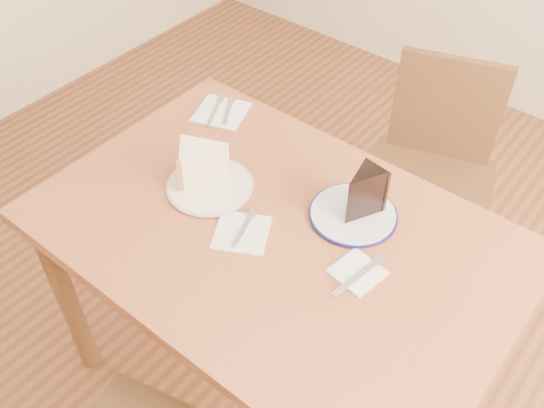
# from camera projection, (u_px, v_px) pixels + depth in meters

# --- Properties ---
(ground) EXTENTS (4.00, 4.00, 0.00)m
(ground) POSITION_uv_depth(u_px,v_px,m) (274.00, 380.00, 2.05)
(ground) COLOR #432212
(ground) RESTS_ON ground
(table) EXTENTS (1.20, 0.80, 0.75)m
(table) POSITION_uv_depth(u_px,v_px,m) (275.00, 255.00, 1.59)
(table) COLOR #5C2D19
(table) RESTS_ON ground
(chair_far) EXTENTS (0.53, 0.53, 0.85)m
(chair_far) POSITION_uv_depth(u_px,v_px,m) (430.00, 174.00, 2.08)
(chair_far) COLOR black
(chair_far) RESTS_ON ground
(plate_cream) EXTENTS (0.22, 0.22, 0.01)m
(plate_cream) POSITION_uv_depth(u_px,v_px,m) (210.00, 186.00, 1.62)
(plate_cream) COLOR silver
(plate_cream) RESTS_ON table
(plate_navy) EXTENTS (0.22, 0.22, 0.01)m
(plate_navy) POSITION_uv_depth(u_px,v_px,m) (353.00, 214.00, 1.55)
(plate_navy) COLOR white
(plate_navy) RESTS_ON table
(carrot_cake) EXTENTS (0.15, 0.15, 0.11)m
(carrot_cake) POSITION_uv_depth(u_px,v_px,m) (206.00, 163.00, 1.60)
(carrot_cake) COLOR white
(carrot_cake) RESTS_ON plate_cream
(chocolate_cake) EXTENTS (0.09, 0.11, 0.12)m
(chocolate_cake) POSITION_uv_depth(u_px,v_px,m) (360.00, 196.00, 1.50)
(chocolate_cake) COLOR black
(chocolate_cake) RESTS_ON plate_navy
(napkin_cream) EXTENTS (0.18, 0.18, 0.00)m
(napkin_cream) POSITION_uv_depth(u_px,v_px,m) (242.00, 232.00, 1.51)
(napkin_cream) COLOR white
(napkin_cream) RESTS_ON table
(napkin_navy) EXTENTS (0.12, 0.12, 0.00)m
(napkin_navy) POSITION_uv_depth(u_px,v_px,m) (358.00, 272.00, 1.42)
(napkin_navy) COLOR white
(napkin_navy) RESTS_ON table
(napkin_spare) EXTENTS (0.19, 0.19, 0.00)m
(napkin_spare) POSITION_uv_depth(u_px,v_px,m) (221.00, 112.00, 1.87)
(napkin_spare) COLOR white
(napkin_spare) RESTS_ON table
(fork_cream) EXTENTS (0.06, 0.14, 0.00)m
(fork_cream) POSITION_uv_depth(u_px,v_px,m) (244.00, 228.00, 1.51)
(fork_cream) COLOR silver
(fork_cream) RESTS_ON napkin_cream
(knife_navy) EXTENTS (0.04, 0.17, 0.00)m
(knife_navy) POSITION_uv_depth(u_px,v_px,m) (359.00, 276.00, 1.41)
(knife_navy) COLOR silver
(knife_navy) RESTS_ON napkin_navy
(fork_spare) EXTENTS (0.09, 0.13, 0.00)m
(fork_spare) POSITION_uv_depth(u_px,v_px,m) (228.00, 111.00, 1.86)
(fork_spare) COLOR silver
(fork_spare) RESTS_ON napkin_spare
(knife_spare) EXTENTS (0.09, 0.15, 0.00)m
(knife_spare) POSITION_uv_depth(u_px,v_px,m) (215.00, 111.00, 1.86)
(knife_spare) COLOR silver
(knife_spare) RESTS_ON napkin_spare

